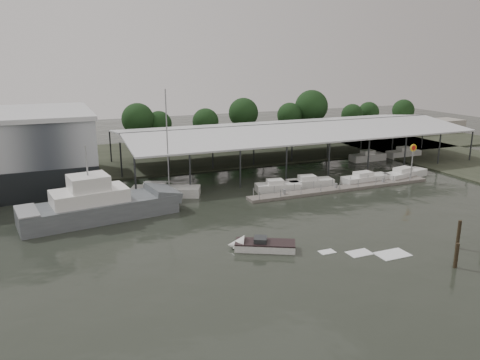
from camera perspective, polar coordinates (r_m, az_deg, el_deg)
name	(u,v)px	position (r m, az deg, el deg)	size (l,w,h in m)	color
ground	(278,228)	(50.40, 4.68, -5.91)	(200.00, 200.00, 0.00)	#242821
land_strip_far	(175,154)	(88.37, -7.88, 3.12)	(140.00, 30.00, 0.30)	#3A3E2F
storage_warehouse	(1,150)	(73.05, -27.16, 3.32)	(24.50, 20.50, 10.50)	#A8ADB3
covered_boat_shed	(293,127)	(80.73, 6.43, 6.41)	(58.24, 24.00, 6.96)	silver
floating_dock	(342,188)	(65.96, 12.32, -1.00)	(28.00, 2.00, 1.40)	slate
shell_fuel_sign	(413,155)	(72.54, 20.31, 2.87)	(1.10, 0.18, 5.55)	gray
distant_commercial_buildings	(413,126)	(119.49, 20.36, 6.22)	(22.00, 8.00, 4.00)	gray
grey_trawler	(101,205)	(55.08, -16.61, -2.94)	(18.29, 7.57, 8.84)	slate
white_sailboat	(165,191)	(62.35, -9.17, -1.33)	(9.23, 5.85, 14.11)	white
speedboat_underway	(259,246)	(44.89, 2.38, -8.00)	(16.03, 9.36, 2.00)	white
moored_cruiser_0	(278,187)	(64.01, 4.63, -0.81)	(6.46, 3.29, 1.70)	white
moored_cruiser_1	(310,182)	(66.68, 8.49, -0.28)	(6.80, 3.06, 1.70)	white
moored_cruiser_2	(365,179)	(70.41, 15.02, 0.17)	(7.52, 2.48, 1.70)	white
moored_cruiser_3	(405,174)	(74.98, 19.45, 0.71)	(8.33, 3.91, 1.70)	white
horizon_tree_line	(275,114)	(101.61, 4.27, 8.05)	(69.67, 8.74, 10.79)	#322316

